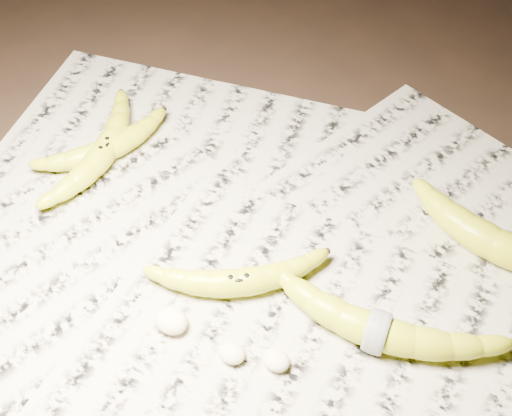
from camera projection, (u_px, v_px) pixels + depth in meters
The scene contains 11 objects.
ground at pixel (260, 264), 0.84m from camera, with size 3.00×3.00×0.00m, color black.
newspaper_patch at pixel (275, 279), 0.82m from camera, with size 0.90×0.70×0.01m, color #ABA492.
banana_left_a at pixel (104, 149), 0.92m from camera, with size 0.20×0.06×0.03m, color gold, non-canonical shape.
banana_left_b at pixel (107, 147), 0.93m from camera, with size 0.16×0.05×0.03m, color gold, non-canonical shape.
banana_center at pixel (239, 281), 0.79m from camera, with size 0.18×0.05×0.03m, color gold, non-canonical shape.
banana_taped at pixel (377, 330), 0.75m from camera, with size 0.23×0.06×0.04m, color gold, non-canonical shape.
banana_upper_b at pixel (495, 242), 0.82m from camera, with size 0.20×0.07×0.04m, color gold, non-canonical shape.
measuring_tape at pixel (377, 330), 0.75m from camera, with size 0.05×0.05×0.00m, color white.
flesh_chunk_a at pixel (171, 319), 0.76m from camera, with size 0.04×0.03×0.02m, color #F8E7C0.
flesh_chunk_b at pixel (232, 351), 0.74m from camera, with size 0.03×0.02×0.02m, color #F8E7C0.
flesh_chunk_c at pixel (276, 358), 0.74m from camera, with size 0.03×0.02×0.02m, color #F8E7C0.
Camera 1 is at (0.25, -0.43, 0.68)m, focal length 50.00 mm.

